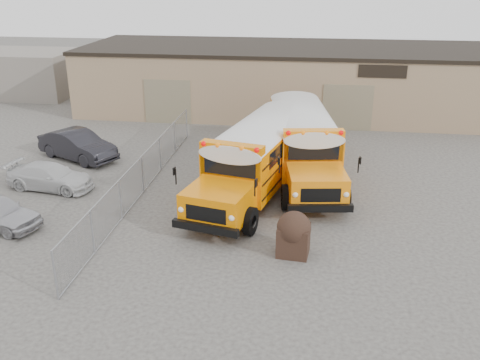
# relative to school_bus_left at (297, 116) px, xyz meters

# --- Properties ---
(ground) EXTENTS (120.00, 120.00, 0.00)m
(ground) POSITION_rel_school_bus_left_xyz_m (-0.87, -10.90, -1.91)
(ground) COLOR #413E3B
(ground) RESTS_ON ground
(warehouse) EXTENTS (30.20, 10.20, 4.67)m
(warehouse) POSITION_rel_school_bus_left_xyz_m (-0.87, 9.10, 0.46)
(warehouse) COLOR #8D7557
(warehouse) RESTS_ON ground
(chainlink_fence) EXTENTS (0.07, 18.07, 1.81)m
(chainlink_fence) POSITION_rel_school_bus_left_xyz_m (-6.87, -7.90, -1.01)
(chainlink_fence) COLOR gray
(chainlink_fence) RESTS_ON ground
(distant_building_left) EXTENTS (8.00, 6.00, 3.60)m
(distant_building_left) POSITION_rel_school_bus_left_xyz_m (-22.87, 11.10, -0.11)
(distant_building_left) COLOR slate
(distant_building_left) RESTS_ON ground
(school_bus_left) EXTENTS (5.19, 11.60, 3.30)m
(school_bus_left) POSITION_rel_school_bus_left_xyz_m (0.00, 0.00, 0.00)
(school_bus_left) COLOR orange
(school_bus_left) RESTS_ON ground
(school_bus_right) EXTENTS (4.40, 11.54, 3.29)m
(school_bus_right) POSITION_rel_school_bus_left_xyz_m (-0.51, 2.62, -0.00)
(school_bus_right) COLOR orange
(school_bus_right) RESTS_ON ground
(tarp_bundle) EXTENTS (1.26, 1.26, 1.72)m
(tarp_bundle) POSITION_rel_school_bus_left_xyz_m (0.47, -12.88, -1.03)
(tarp_bundle) COLOR black
(tarp_bundle) RESTS_ON ground
(car_white) EXTENTS (4.44, 2.26, 1.23)m
(car_white) POSITION_rel_school_bus_left_xyz_m (-11.43, -8.10, -1.29)
(car_white) COLOR silver
(car_white) RESTS_ON ground
(car_dark) EXTENTS (5.12, 3.69, 1.61)m
(car_dark) POSITION_rel_school_bus_left_xyz_m (-11.91, -3.81, -1.11)
(car_dark) COLOR black
(car_dark) RESTS_ON ground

